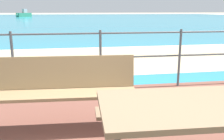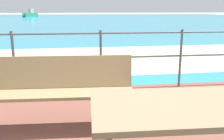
{
  "view_description": "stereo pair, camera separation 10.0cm",
  "coord_description": "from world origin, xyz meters",
  "views": [
    {
      "loc": [
        -0.47,
        -1.88,
        1.47
      ],
      "look_at": [
        0.17,
        2.18,
        0.48
      ],
      "focal_mm": 39.91,
      "sensor_mm": 36.0,
      "label": 1
    },
    {
      "loc": [
        -0.38,
        -1.89,
        1.47
      ],
      "look_at": [
        0.17,
        2.18,
        0.48
      ],
      "focal_mm": 39.91,
      "sensor_mm": 36.0,
      "label": 2
    }
  ],
  "objects": [
    {
      "name": "sea_water",
      "position": [
        0.0,
        40.0,
        0.01
      ],
      "size": [
        90.0,
        90.0,
        0.01
      ],
      "primitive_type": "cube",
      "color": "teal",
      "rests_on": "ground"
    },
    {
      "name": "park_bench",
      "position": [
        -0.64,
        0.99,
        0.61
      ],
      "size": [
        1.81,
        0.51,
        0.88
      ],
      "rotation": [
        0.0,
        0.0,
        -0.05
      ],
      "color": "#8C704C",
      "rests_on": "patio_paving"
    },
    {
      "name": "boat_near",
      "position": [
        -10.56,
        54.29,
        0.52
      ],
      "size": [
        3.1,
        3.67,
        1.63
      ],
      "rotation": [
        0.0,
        0.0,
        4.06
      ],
      "color": "#338466",
      "rests_on": "sea_water"
    },
    {
      "name": "railing_fence",
      "position": [
        0.0,
        2.41,
        0.74
      ],
      "size": [
        5.94,
        0.04,
        1.07
      ],
      "color": "#4C5156",
      "rests_on": "patio_paving"
    },
    {
      "name": "beach_strip",
      "position": [
        0.0,
        5.72,
        0.01
      ],
      "size": [
        54.08,
        5.53,
        0.01
      ],
      "primitive_type": "cube",
      "rotation": [
        0.0,
        0.0,
        0.02
      ],
      "color": "tan",
      "rests_on": "ground"
    },
    {
      "name": "picnic_table",
      "position": [
        0.56,
        -0.33,
        0.64
      ],
      "size": [
        1.79,
        1.58,
        0.77
      ],
      "rotation": [
        0.0,
        0.0,
        -0.04
      ],
      "color": "#7A6047",
      "rests_on": "patio_paving"
    }
  ]
}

